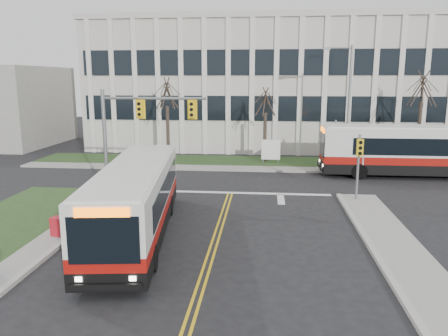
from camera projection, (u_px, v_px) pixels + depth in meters
ground at (215, 242)px, 18.45m from camera, size 120.00×120.00×0.00m
sidewalk_east at (448, 311)px, 12.86m from camera, size 2.00×26.00×0.14m
sidewalk_cross at (304, 170)px, 32.80m from camera, size 44.00×1.60×0.14m
building_lawn at (301, 163)px, 35.53m from camera, size 44.00×5.00×0.12m
office_building at (294, 86)px, 46.05m from camera, size 40.00×16.00×12.00m
mast_arm_signal at (132, 123)px, 25.11m from camera, size 6.11×0.38×6.20m
signal_pole_near at (359, 158)px, 24.01m from camera, size 0.34×0.39×3.80m
signal_pole_far at (335, 138)px, 32.30m from camera, size 0.34×0.39×3.80m
streetlight at (347, 101)px, 32.46m from camera, size 2.15×0.25×9.20m
directory_sign at (271, 150)px, 35.05m from camera, size 1.50×0.12×2.00m
tree_left at (167, 95)px, 35.47m from camera, size 1.80×1.80×7.70m
tree_mid at (265, 103)px, 35.04m from camera, size 1.80×1.80×6.82m
tree_right at (422, 90)px, 33.52m from camera, size 1.80×1.80×8.25m
bus_main at (136, 201)px, 18.95m from camera, size 3.96×11.88×3.11m
bus_cross at (417, 152)px, 30.58m from camera, size 13.14×2.86×3.50m
newspaper_box_red at (58, 228)px, 18.82m from camera, size 0.57×0.53×0.95m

